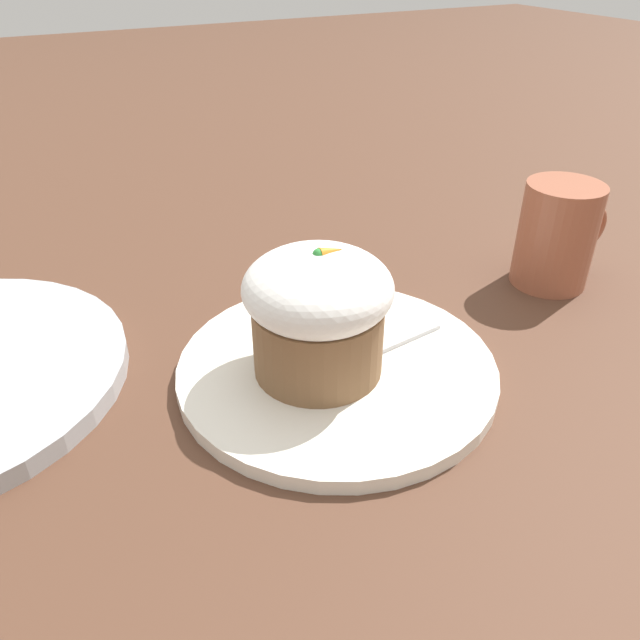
# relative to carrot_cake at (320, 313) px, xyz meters

# --- Properties ---
(ground_plane) EXTENTS (4.00, 4.00, 0.00)m
(ground_plane) POSITION_rel_carrot_cake_xyz_m (0.02, 0.00, -0.06)
(ground_plane) COLOR #513323
(dessert_plate) EXTENTS (0.25, 0.25, 0.01)m
(dessert_plate) POSITION_rel_carrot_cake_xyz_m (0.02, 0.00, -0.06)
(dessert_plate) COLOR white
(dessert_plate) RESTS_ON ground_plane
(carrot_cake) EXTENTS (0.11, 0.11, 0.10)m
(carrot_cake) POSITION_rel_carrot_cake_xyz_m (0.00, 0.00, 0.00)
(carrot_cake) COLOR brown
(carrot_cake) RESTS_ON dessert_plate
(spoon) EXTENTS (0.13, 0.04, 0.01)m
(spoon) POSITION_rel_carrot_cake_xyz_m (0.03, -0.01, -0.05)
(spoon) COLOR silver
(spoon) RESTS_ON dessert_plate
(coffee_cup) EXTENTS (0.10, 0.07, 0.10)m
(coffee_cup) POSITION_rel_carrot_cake_xyz_m (0.28, 0.04, -0.01)
(coffee_cup) COLOR #9E563D
(coffee_cup) RESTS_ON ground_plane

